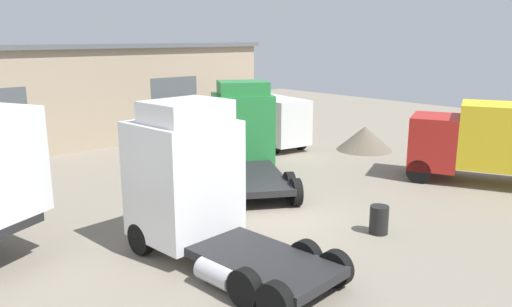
{
  "coord_description": "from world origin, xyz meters",
  "views": [
    {
      "loc": [
        -11.33,
        -11.25,
        5.95
      ],
      "look_at": [
        1.07,
        2.44,
        1.6
      ],
      "focal_mm": 35.0,
      "sensor_mm": 36.0,
      "label": 1
    }
  ],
  "objects_px": {
    "oil_drum": "(379,220)",
    "delivery_van_white": "(267,119)",
    "tractor_unit_white": "(192,184)",
    "traffic_cone": "(160,206)",
    "gravel_pile": "(365,138)",
    "tractor_unit_green": "(244,132)"
  },
  "relations": [
    {
      "from": "tractor_unit_white",
      "to": "delivery_van_white",
      "type": "height_order",
      "value": "tractor_unit_white"
    },
    {
      "from": "traffic_cone",
      "to": "tractor_unit_green",
      "type": "bearing_deg",
      "value": 18.77
    },
    {
      "from": "delivery_van_white",
      "to": "oil_drum",
      "type": "bearing_deg",
      "value": 161.6
    },
    {
      "from": "tractor_unit_green",
      "to": "gravel_pile",
      "type": "xyz_separation_m",
      "value": [
        7.88,
        -0.72,
        -1.26
      ]
    },
    {
      "from": "tractor_unit_white",
      "to": "traffic_cone",
      "type": "xyz_separation_m",
      "value": [
        1.0,
        3.44,
        -1.77
      ]
    },
    {
      "from": "delivery_van_white",
      "to": "gravel_pile",
      "type": "distance_m",
      "value": 5.46
    },
    {
      "from": "traffic_cone",
      "to": "oil_drum",
      "type": "bearing_deg",
      "value": -56.65
    },
    {
      "from": "tractor_unit_white",
      "to": "traffic_cone",
      "type": "height_order",
      "value": "tractor_unit_white"
    },
    {
      "from": "tractor_unit_white",
      "to": "oil_drum",
      "type": "relative_size",
      "value": 7.1
    },
    {
      "from": "tractor_unit_green",
      "to": "gravel_pile",
      "type": "distance_m",
      "value": 8.02
    },
    {
      "from": "tractor_unit_white",
      "to": "gravel_pile",
      "type": "xyz_separation_m",
      "value": [
        14.33,
        4.57,
        -1.38
      ]
    },
    {
      "from": "oil_drum",
      "to": "delivery_van_white",
      "type": "bearing_deg",
      "value": 61.59
    },
    {
      "from": "oil_drum",
      "to": "gravel_pile",
      "type": "bearing_deg",
      "value": 37.99
    },
    {
      "from": "tractor_unit_white",
      "to": "oil_drum",
      "type": "xyz_separation_m",
      "value": [
        5.04,
        -2.68,
        -1.58
      ]
    },
    {
      "from": "tractor_unit_green",
      "to": "traffic_cone",
      "type": "relative_size",
      "value": 12.87
    },
    {
      "from": "tractor_unit_white",
      "to": "oil_drum",
      "type": "height_order",
      "value": "tractor_unit_white"
    },
    {
      "from": "traffic_cone",
      "to": "gravel_pile",
      "type": "bearing_deg",
      "value": 4.83
    },
    {
      "from": "tractor_unit_white",
      "to": "traffic_cone",
      "type": "bearing_deg",
      "value": -20.54
    },
    {
      "from": "oil_drum",
      "to": "traffic_cone",
      "type": "bearing_deg",
      "value": 123.35
    },
    {
      "from": "tractor_unit_white",
      "to": "delivery_van_white",
      "type": "xyz_separation_m",
      "value": [
        11.42,
        9.11,
        -0.55
      ]
    },
    {
      "from": "gravel_pile",
      "to": "traffic_cone",
      "type": "xyz_separation_m",
      "value": [
        -13.32,
        -1.13,
        -0.39
      ]
    },
    {
      "from": "delivery_van_white",
      "to": "traffic_cone",
      "type": "height_order",
      "value": "delivery_van_white"
    }
  ]
}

